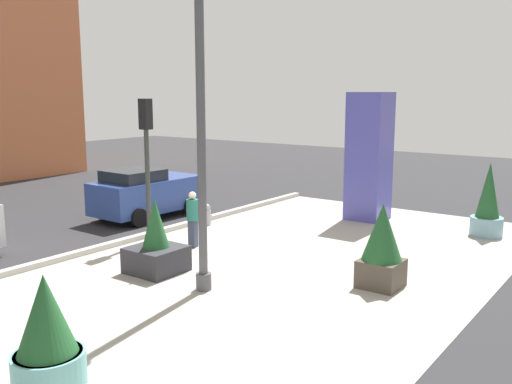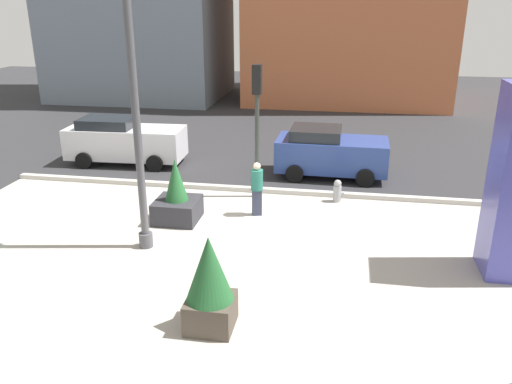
{
  "view_description": "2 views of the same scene",
  "coord_description": "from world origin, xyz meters",
  "px_view_note": "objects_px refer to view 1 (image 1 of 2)",
  "views": [
    {
      "loc": [
        -11.77,
        -9.82,
        4.49
      ],
      "look_at": [
        0.99,
        -0.5,
        1.7
      ],
      "focal_mm": 39.71,
      "sensor_mm": 36.0,
      "label": 1
    },
    {
      "loc": [
        2.55,
        -13.28,
        6.18
      ],
      "look_at": [
        0.42,
        -0.81,
        1.48
      ],
      "focal_mm": 36.5,
      "sensor_mm": 36.0,
      "label": 2
    }
  ],
  "objects_px": {
    "potted_plant_mid_plaza": "(156,247)",
    "traffic_light_far_side": "(146,146)",
    "lamp_post": "(201,142)",
    "car_curb_west": "(145,193)",
    "potted_plant_near_right": "(488,205)",
    "fire_hydrant": "(207,215)",
    "potted_plant_by_pillar": "(382,246)",
    "art_pillar_blue": "(369,157)",
    "pedestrian_crossing": "(193,217)",
    "potted_plant_curbside": "(47,337)"
  },
  "relations": [
    {
      "from": "potted_plant_mid_plaza",
      "to": "traffic_light_far_side",
      "type": "relative_size",
      "value": 0.44
    },
    {
      "from": "potted_plant_curbside",
      "to": "pedestrian_crossing",
      "type": "bearing_deg",
      "value": 26.53
    },
    {
      "from": "lamp_post",
      "to": "art_pillar_blue",
      "type": "bearing_deg",
      "value": 1.12
    },
    {
      "from": "traffic_light_far_side",
      "to": "art_pillar_blue",
      "type": "bearing_deg",
      "value": -30.61
    },
    {
      "from": "potted_plant_mid_plaza",
      "to": "pedestrian_crossing",
      "type": "distance_m",
      "value": 2.4
    },
    {
      "from": "art_pillar_blue",
      "to": "potted_plant_curbside",
      "type": "height_order",
      "value": "art_pillar_blue"
    },
    {
      "from": "potted_plant_mid_plaza",
      "to": "fire_hydrant",
      "type": "xyz_separation_m",
      "value": [
        4.62,
        2.33,
        -0.3
      ]
    },
    {
      "from": "fire_hydrant",
      "to": "traffic_light_far_side",
      "type": "bearing_deg",
      "value": 179.29
    },
    {
      "from": "lamp_post",
      "to": "potted_plant_curbside",
      "type": "height_order",
      "value": "lamp_post"
    },
    {
      "from": "art_pillar_blue",
      "to": "potted_plant_mid_plaza",
      "type": "distance_m",
      "value": 9.08
    },
    {
      "from": "lamp_post",
      "to": "pedestrian_crossing",
      "type": "bearing_deg",
      "value": 46.15
    },
    {
      "from": "lamp_post",
      "to": "car_curb_west",
      "type": "bearing_deg",
      "value": 56.17
    },
    {
      "from": "potted_plant_curbside",
      "to": "potted_plant_near_right",
      "type": "distance_m",
      "value": 14.05
    },
    {
      "from": "art_pillar_blue",
      "to": "pedestrian_crossing",
      "type": "relative_size",
      "value": 2.7
    },
    {
      "from": "lamp_post",
      "to": "potted_plant_by_pillar",
      "type": "height_order",
      "value": "lamp_post"
    },
    {
      "from": "lamp_post",
      "to": "traffic_light_far_side",
      "type": "bearing_deg",
      "value": 61.58
    },
    {
      "from": "car_curb_west",
      "to": "art_pillar_blue",
      "type": "bearing_deg",
      "value": -55.56
    },
    {
      "from": "potted_plant_near_right",
      "to": "pedestrian_crossing",
      "type": "bearing_deg",
      "value": 134.79
    },
    {
      "from": "potted_plant_curbside",
      "to": "lamp_post",
      "type": "bearing_deg",
      "value": 11.67
    },
    {
      "from": "lamp_post",
      "to": "potted_plant_curbside",
      "type": "bearing_deg",
      "value": -168.33
    },
    {
      "from": "potted_plant_by_pillar",
      "to": "fire_hydrant",
      "type": "xyz_separation_m",
      "value": [
        2.32,
        7.37,
        -0.63
      ]
    },
    {
      "from": "lamp_post",
      "to": "traffic_light_far_side",
      "type": "height_order",
      "value": "lamp_post"
    },
    {
      "from": "potted_plant_by_pillar",
      "to": "potted_plant_near_right",
      "type": "bearing_deg",
      "value": -6.34
    },
    {
      "from": "potted_plant_by_pillar",
      "to": "traffic_light_far_side",
      "type": "relative_size",
      "value": 0.46
    },
    {
      "from": "potted_plant_near_right",
      "to": "fire_hydrant",
      "type": "distance_m",
      "value": 9.11
    },
    {
      "from": "potted_plant_near_right",
      "to": "pedestrian_crossing",
      "type": "xyz_separation_m",
      "value": [
        -6.52,
        6.56,
        -0.07
      ]
    },
    {
      "from": "potted_plant_near_right",
      "to": "potted_plant_by_pillar",
      "type": "bearing_deg",
      "value": 173.66
    },
    {
      "from": "potted_plant_curbside",
      "to": "car_curb_west",
      "type": "relative_size",
      "value": 0.45
    },
    {
      "from": "potted_plant_near_right",
      "to": "pedestrian_crossing",
      "type": "relative_size",
      "value": 1.41
    },
    {
      "from": "potted_plant_curbside",
      "to": "potted_plant_near_right",
      "type": "relative_size",
      "value": 0.77
    },
    {
      "from": "lamp_post",
      "to": "potted_plant_mid_plaza",
      "type": "xyz_separation_m",
      "value": [
        0.29,
        1.83,
        -2.74
      ]
    },
    {
      "from": "car_curb_west",
      "to": "pedestrian_crossing",
      "type": "distance_m",
      "value": 4.6
    },
    {
      "from": "potted_plant_mid_plaza",
      "to": "traffic_light_far_side",
      "type": "distance_m",
      "value": 3.83
    },
    {
      "from": "potted_plant_curbside",
      "to": "art_pillar_blue",
      "type": "bearing_deg",
      "value": 4.76
    },
    {
      "from": "potted_plant_mid_plaza",
      "to": "car_curb_west",
      "type": "xyz_separation_m",
      "value": [
        4.26,
        4.94,
        0.25
      ]
    },
    {
      "from": "potted_plant_curbside",
      "to": "potted_plant_mid_plaza",
      "type": "relative_size",
      "value": 0.95
    },
    {
      "from": "potted_plant_mid_plaza",
      "to": "potted_plant_by_pillar",
      "type": "xyz_separation_m",
      "value": [
        2.31,
        -5.04,
        0.33
      ]
    },
    {
      "from": "potted_plant_curbside",
      "to": "pedestrian_crossing",
      "type": "relative_size",
      "value": 1.09
    },
    {
      "from": "potted_plant_near_right",
      "to": "car_curb_west",
      "type": "height_order",
      "value": "potted_plant_near_right"
    },
    {
      "from": "car_curb_west",
      "to": "pedestrian_crossing",
      "type": "bearing_deg",
      "value": -115.89
    },
    {
      "from": "potted_plant_mid_plaza",
      "to": "traffic_light_far_side",
      "type": "xyz_separation_m",
      "value": [
        1.99,
        2.36,
        2.27
      ]
    },
    {
      "from": "potted_plant_by_pillar",
      "to": "car_curb_west",
      "type": "relative_size",
      "value": 0.49
    },
    {
      "from": "potted_plant_curbside",
      "to": "potted_plant_mid_plaza",
      "type": "bearing_deg",
      "value": 29.39
    },
    {
      "from": "car_curb_west",
      "to": "fire_hydrant",
      "type": "bearing_deg",
      "value": -82.0
    },
    {
      "from": "potted_plant_near_right",
      "to": "traffic_light_far_side",
      "type": "distance_m",
      "value": 10.75
    },
    {
      "from": "potted_plant_by_pillar",
      "to": "car_curb_west",
      "type": "distance_m",
      "value": 10.18
    },
    {
      "from": "pedestrian_crossing",
      "to": "art_pillar_blue",
      "type": "bearing_deg",
      "value": -20.63
    },
    {
      "from": "potted_plant_near_right",
      "to": "traffic_light_far_side",
      "type": "bearing_deg",
      "value": 129.83
    },
    {
      "from": "traffic_light_far_side",
      "to": "pedestrian_crossing",
      "type": "relative_size",
      "value": 2.58
    },
    {
      "from": "potted_plant_by_pillar",
      "to": "pedestrian_crossing",
      "type": "height_order",
      "value": "potted_plant_by_pillar"
    }
  ]
}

